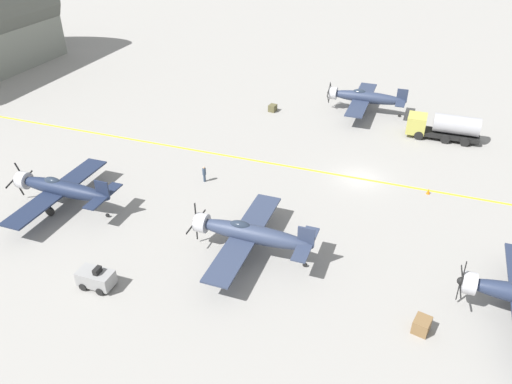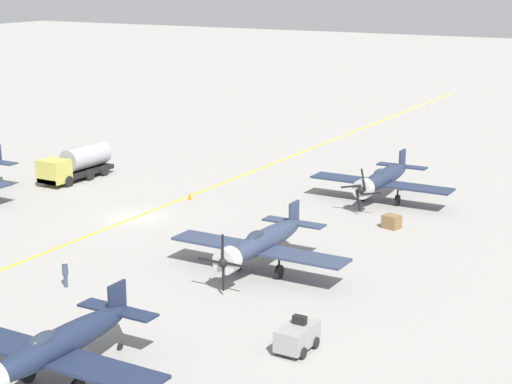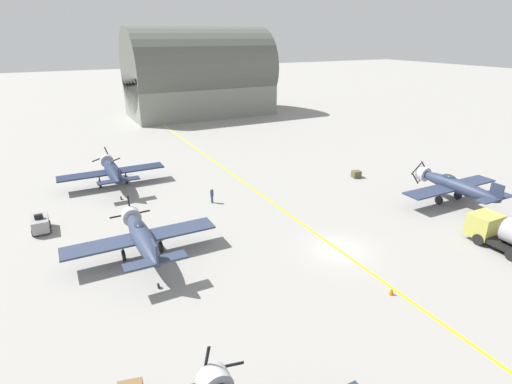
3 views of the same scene
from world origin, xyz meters
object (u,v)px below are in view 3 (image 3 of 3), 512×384
(supply_crate_by_tanker, at_px, (356,174))
(traffic_cone, at_px, (392,291))
(airplane_mid_left, at_px, (142,236))
(ground_crew_walking, at_px, (212,195))
(airplane_mid_right, at_px, (454,185))
(hangar, at_px, (199,77))
(airplane_far_left, at_px, (112,170))
(tow_tractor, at_px, (40,223))

(supply_crate_by_tanker, bearing_deg, traffic_cone, -124.85)
(airplane_mid_left, bearing_deg, traffic_cone, -43.47)
(airplane_mid_left, height_order, ground_crew_walking, airplane_mid_left)
(airplane_mid_right, height_order, ground_crew_walking, airplane_mid_right)
(airplane_mid_left, height_order, hangar, hangar)
(ground_crew_walking, distance_m, hangar, 51.75)
(airplane_mid_right, xyz_separation_m, hangar, (-6.34, 60.29, 6.10))
(airplane_mid_left, relative_size, ground_crew_walking, 7.27)
(airplane_far_left, xyz_separation_m, tow_tractor, (-7.83, -9.01, -1.22))
(traffic_cone, bearing_deg, tow_tractor, 134.47)
(airplane_mid_left, bearing_deg, tow_tractor, 127.18)
(ground_crew_walking, bearing_deg, airplane_mid_left, -138.20)
(supply_crate_by_tanker, bearing_deg, hangar, 93.14)
(airplane_mid_right, xyz_separation_m, airplane_far_left, (-31.32, 21.74, 0.00))
(tow_tractor, bearing_deg, ground_crew_walking, -3.43)
(ground_crew_walking, relative_size, traffic_cone, 3.00)
(tow_tractor, xyz_separation_m, supply_crate_by_tanker, (35.51, -1.71, -0.36))
(traffic_cone, bearing_deg, airplane_mid_right, 27.34)
(ground_crew_walking, bearing_deg, airplane_mid_right, -27.28)
(airplane_mid_left, distance_m, airplane_mid_right, 32.07)
(airplane_mid_left, relative_size, traffic_cone, 21.82)
(airplane_mid_left, xyz_separation_m, traffic_cone, (14.19, -12.77, -1.74))
(airplane_mid_right, xyz_separation_m, supply_crate_by_tanker, (-3.64, 11.02, -1.58))
(ground_crew_walking, height_order, traffic_cone, ground_crew_walking)
(airplane_mid_right, distance_m, hangar, 60.93)
(airplane_far_left, xyz_separation_m, supply_crate_by_tanker, (27.68, -10.72, -1.58))
(airplane_mid_left, relative_size, hangar, 0.40)
(supply_crate_by_tanker, bearing_deg, ground_crew_walking, 177.82)
(airplane_far_left, bearing_deg, hangar, 73.83)
(airplane_mid_right, bearing_deg, airplane_far_left, 159.20)
(airplane_mid_right, xyz_separation_m, tow_tractor, (-39.15, 12.73, -1.22))
(airplane_mid_right, relative_size, airplane_far_left, 1.00)
(airplane_mid_right, relative_size, tow_tractor, 4.62)
(airplane_far_left, bearing_deg, supply_crate_by_tanker, -4.39)
(tow_tractor, distance_m, supply_crate_by_tanker, 35.56)
(airplane_far_left, distance_m, tow_tractor, 12.00)
(tow_tractor, distance_m, ground_crew_walking, 16.40)
(airplane_mid_left, bearing_deg, hangar, 64.26)
(airplane_mid_right, height_order, traffic_cone, airplane_mid_right)
(airplane_mid_right, distance_m, supply_crate_by_tanker, 11.71)
(tow_tractor, bearing_deg, airplane_mid_right, -18.02)
(traffic_cone, relative_size, hangar, 0.02)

